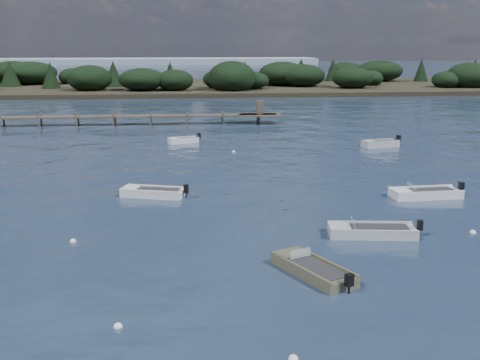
{
  "coord_description": "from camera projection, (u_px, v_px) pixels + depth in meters",
  "views": [
    {
      "loc": [
        -5.23,
        -23.29,
        9.75
      ],
      "look_at": [
        -1.64,
        14.0,
        1.0
      ],
      "focal_mm": 45.0,
      "sensor_mm": 36.0,
      "label": 1
    }
  ],
  "objects": [
    {
      "name": "buoy_e",
      "position": [
        234.0,
        152.0,
        53.55
      ],
      "size": [
        0.32,
        0.32,
        0.32
      ],
      "primitive_type": "sphere",
      "color": "white",
      "rests_on": "ground"
    },
    {
      "name": "far_headland",
      "position": [
        328.0,
        79.0,
        124.09
      ],
      "size": [
        190.0,
        40.0,
        5.8
      ],
      "color": "black",
      "rests_on": "ground"
    },
    {
      "name": "buoy_extra_a",
      "position": [
        118.0,
        327.0,
        20.91
      ],
      "size": [
        0.32,
        0.32,
        0.32
      ],
      "primitive_type": "sphere",
      "color": "white",
      "rests_on": "ground"
    },
    {
      "name": "buoy_c",
      "position": [
        73.0,
        242.0,
        29.76
      ],
      "size": [
        0.32,
        0.32,
        0.32
      ],
      "primitive_type": "sphere",
      "color": "white",
      "rests_on": "ground"
    },
    {
      "name": "tender_far_white",
      "position": [
        183.0,
        141.0,
        58.27
      ],
      "size": [
        3.27,
        1.99,
        1.1
      ],
      "color": "silver",
      "rests_on": "ground"
    },
    {
      "name": "dinghy_mid_white_b",
      "position": [
        425.0,
        195.0,
        38.14
      ],
      "size": [
        4.78,
        1.92,
        1.18
      ],
      "color": "silver",
      "rests_on": "ground"
    },
    {
      "name": "buoy_a",
      "position": [
        293.0,
        359.0,
        18.8
      ],
      "size": [
        0.32,
        0.32,
        0.32
      ],
      "primitive_type": "sphere",
      "color": "white",
      "rests_on": "ground"
    },
    {
      "name": "dinghy_mid_grey",
      "position": [
        153.0,
        194.0,
        38.41
      ],
      "size": [
        4.38,
        2.61,
        1.09
      ],
      "color": "silver",
      "rests_on": "ground"
    },
    {
      "name": "jetty",
      "position": [
        39.0,
        118.0,
        69.54
      ],
      "size": [
        64.5,
        3.2,
        3.4
      ],
      "color": "#4E4339",
      "rests_on": "ground"
    },
    {
      "name": "dinghy_mid_white_a",
      "position": [
        372.0,
        233.0,
        30.67
      ],
      "size": [
        4.81,
        2.21,
        1.11
      ],
      "color": "#A1A6A8",
      "rests_on": "ground"
    },
    {
      "name": "dinghy_near_olive",
      "position": [
        313.0,
        271.0,
        25.56
      ],
      "size": [
        3.19,
        4.44,
        1.09
      ],
      "color": "#686345",
      "rests_on": "ground"
    },
    {
      "name": "ground",
      "position": [
        220.0,
        112.0,
        83.43
      ],
      "size": [
        400.0,
        400.0,
        0.0
      ],
      "primitive_type": "plane",
      "color": "#172437",
      "rests_on": "ground"
    },
    {
      "name": "tender_far_grey_b",
      "position": [
        380.0,
        145.0,
        56.09
      ],
      "size": [
        3.84,
        2.01,
        1.29
      ],
      "color": "#A1A6A8",
      "rests_on": "ground"
    },
    {
      "name": "buoy_b",
      "position": [
        473.0,
        233.0,
        31.14
      ],
      "size": [
        0.32,
        0.32,
        0.32
      ],
      "primitive_type": "sphere",
      "color": "white",
      "rests_on": "ground"
    }
  ]
}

